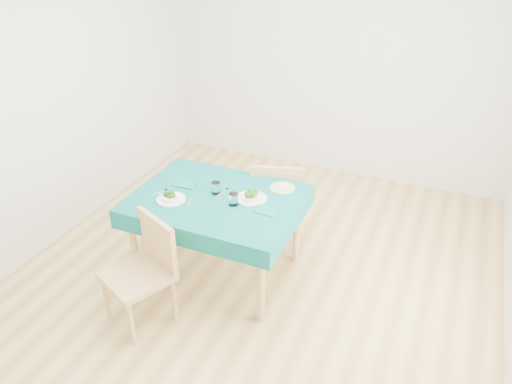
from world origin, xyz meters
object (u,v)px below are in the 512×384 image
at_px(chair_near, 135,261).
at_px(bowl_far, 251,195).
at_px(chair_far, 278,182).
at_px(bowl_near, 171,196).
at_px(table, 218,236).
at_px(side_plate, 282,188).

distance_m(chair_near, bowl_far, 1.05).
relative_size(chair_far, bowl_near, 4.95).
relative_size(table, chair_near, 1.20).
xyz_separation_m(chair_far, side_plate, (0.18, -0.39, 0.18)).
bearing_deg(side_plate, bowl_near, -144.96).
height_order(table, side_plate, side_plate).
relative_size(chair_near, bowl_near, 4.76).
height_order(chair_near, chair_far, chair_far).
bearing_deg(side_plate, chair_far, 115.03).
bearing_deg(bowl_far, side_plate, 56.81).
bearing_deg(side_plate, bowl_far, -123.19).
height_order(table, bowl_far, bowl_far).
height_order(table, bowl_near, bowl_near).
bearing_deg(chair_near, table, 93.70).
bearing_deg(chair_far, bowl_near, 41.26).
bearing_deg(chair_far, side_plate, 98.43).
bearing_deg(bowl_near, side_plate, 35.04).
distance_m(table, side_plate, 0.68).
xyz_separation_m(bowl_near, bowl_far, (0.59, 0.27, 0.00)).
relative_size(table, bowl_near, 5.71).
bearing_deg(bowl_far, table, -161.23).
relative_size(chair_far, side_plate, 5.56).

